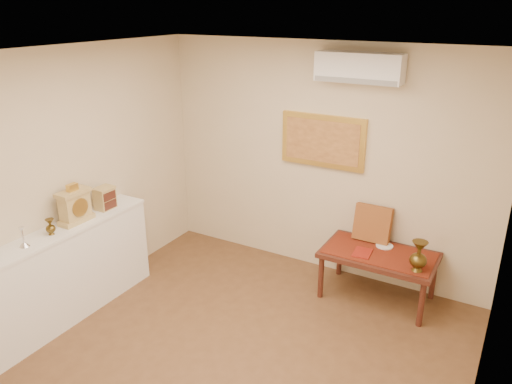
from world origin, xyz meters
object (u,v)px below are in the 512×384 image
Objects in this scene: brass_urn_tall at (419,253)px; wooden_chest at (105,198)px; display_ledge at (67,273)px; mantel_clock at (75,206)px; low_table at (379,259)px.

wooden_chest is at bearing -160.82° from brass_urn_tall.
mantel_clock reaches higher than display_ledge.
mantel_clock reaches higher than low_table.
low_table is at bearing 35.10° from display_ledge.
mantel_clock reaches higher than wooden_chest.
wooden_chest reaches higher than display_ledge.
wooden_chest reaches higher than brass_urn_tall.
mantel_clock is (0.00, 0.21, 0.66)m from display_ledge.
wooden_chest is (0.00, 0.61, 0.61)m from display_ledge.
wooden_chest is at bearing -154.55° from low_table.
mantel_clock is at bearing -89.51° from wooden_chest.
mantel_clock is at bearing -147.91° from low_table.
brass_urn_tall is 1.61× the size of wooden_chest.
brass_urn_tall is at bearing 28.49° from display_ledge.
wooden_chest is (-3.11, -1.08, 0.35)m from brass_urn_tall.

